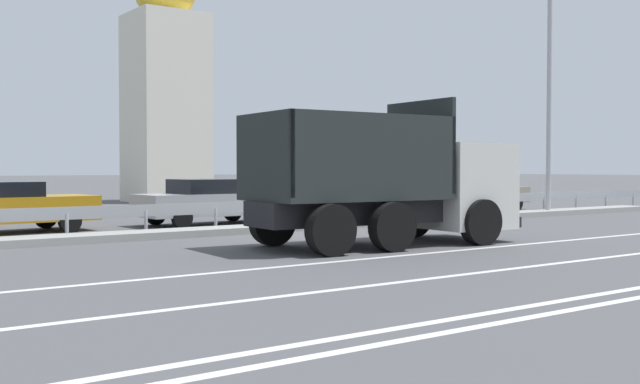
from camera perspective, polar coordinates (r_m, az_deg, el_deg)
ground_plane at (r=18.97m, az=-0.64°, el=-3.42°), size 320.00×320.00×0.00m
lane_strip_0 at (r=15.65m, az=8.97°, el=-4.56°), size 64.64×0.16×0.01m
lane_strip_1 at (r=13.97m, az=16.41°, el=-5.38°), size 64.64×0.16×0.01m
median_island at (r=20.63m, az=-3.86°, el=-2.75°), size 35.55×1.10×0.18m
median_guardrail at (r=21.61m, az=-5.53°, el=-1.27°), size 64.64×0.09×0.78m
dump_truck at (r=17.36m, az=6.71°, el=0.09°), size 6.44×3.02×3.30m
median_road_sign at (r=23.16m, az=5.30°, el=0.72°), size 0.73×0.16×2.46m
street_lamp_1 at (r=29.36m, az=17.33°, el=9.75°), size 0.71×2.27×10.64m
parked_car_3 at (r=21.61m, az=-23.05°, el=-1.02°), size 4.84×2.25×1.38m
parked_car_4 at (r=23.18m, az=-8.51°, el=-0.70°), size 4.45×2.06×1.40m
parked_car_5 at (r=26.93m, az=2.28°, el=-0.28°), size 4.64×2.03×1.43m
parked_car_6 at (r=31.11m, az=11.95°, el=-0.03°), size 4.72×2.14×1.48m
church_tower at (r=39.58m, az=-11.68°, el=8.15°), size 3.60×3.60×13.39m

